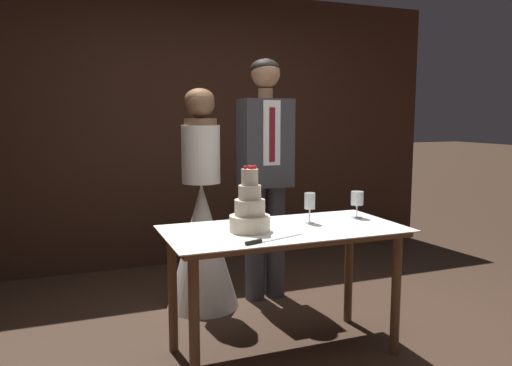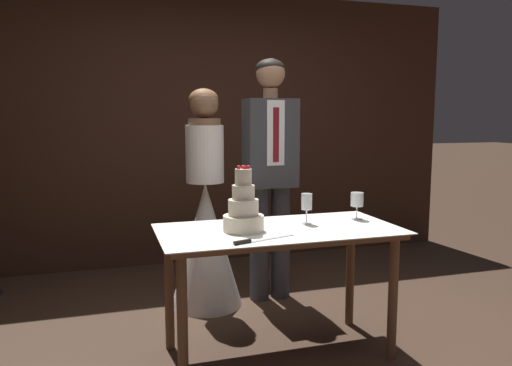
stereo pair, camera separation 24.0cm
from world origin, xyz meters
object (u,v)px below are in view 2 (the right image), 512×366
cake_table (279,245)px  bride (206,227)px  cake_knife (253,241)px  tiered_cake (243,210)px  wine_glass_near (307,202)px  wine_glass_middle (357,201)px  groom (270,166)px

cake_table → bride: 0.95m
cake_knife → bride: size_ratio=0.23×
tiered_cake → wine_glass_near: (0.42, 0.07, 0.01)m
tiered_cake → cake_knife: (-0.02, -0.26, -0.11)m
wine_glass_middle → bride: bearing=135.6°
cake_table → bride: bearing=105.7°
wine_glass_near → bride: 1.00m
cake_table → wine_glass_near: (0.21, 0.07, 0.23)m
tiered_cake → wine_glass_middle: bearing=7.7°
bride → groom: 0.68m
groom → cake_knife: bearing=-112.8°
wine_glass_middle → bride: bride is taller
groom → tiered_cake: bearing=-117.4°
cake_table → tiered_cake: (-0.22, -0.00, 0.22)m
cake_table → wine_glass_middle: wine_glass_middle is taller
wine_glass_near → wine_glass_middle: bearing=5.2°
cake_table → bride: size_ratio=0.87×
wine_glass_middle → groom: groom is taller
wine_glass_near → bride: size_ratio=0.12×
tiered_cake → groom: (0.47, 0.91, 0.15)m
wine_glass_near → cake_table: bearing=-161.0°
cake_knife → bride: (-0.02, 1.17, -0.18)m
cake_knife → bride: 1.18m
tiered_cake → cake_knife: tiered_cake is taller
tiered_cake → wine_glass_near: bearing=9.7°
cake_table → wine_glass_middle: (0.57, 0.10, 0.22)m
tiered_cake → bride: 0.96m
wine_glass_near → groom: groom is taller
cake_table → groom: 1.01m
cake_knife → wine_glass_middle: wine_glass_middle is taller
wine_glass_middle → bride: 1.18m
cake_table → tiered_cake: size_ratio=3.71×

